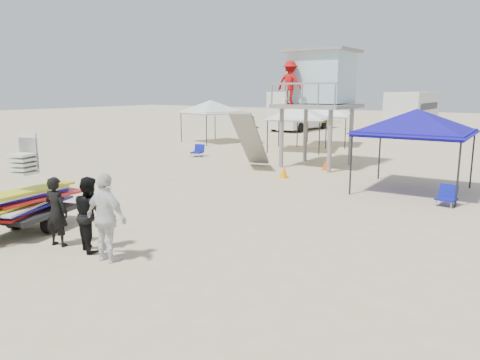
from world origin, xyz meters
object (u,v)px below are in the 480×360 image
Objects in this scene: lifeguard_tower at (318,82)px; surf_trailer at (30,197)px; canopy_blue at (417,113)px; man_left at (56,212)px.

surf_trailer is at bearing -95.79° from lifeguard_tower.
canopy_blue reaches higher than surf_trailer.
surf_trailer is 12.19m from canopy_blue.
surf_trailer is 13.64m from lifeguard_tower.
man_left is 0.31× the size of lifeguard_tower.
surf_trailer is at bearing -23.32° from man_left.
surf_trailer is 1.55m from man_left.
canopy_blue is at bearing 57.30° from surf_trailer.
surf_trailer is 1.61× the size of man_left.
lifeguard_tower reaches higher than surf_trailer.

